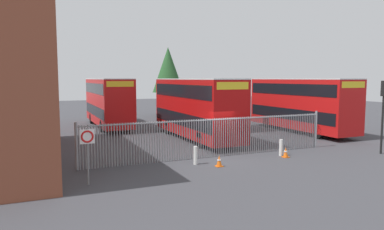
{
  "coord_description": "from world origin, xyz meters",
  "views": [
    {
      "loc": [
        -9.46,
        -17.85,
        4.42
      ],
      "look_at": [
        0.0,
        4.0,
        2.0
      ],
      "focal_mm": 33.63,
      "sensor_mm": 36.0,
      "label": 1
    }
  ],
  "objects_px": {
    "double_decker_bus_far_back": "(205,100)",
    "speed_limit_sign_post": "(87,143)",
    "double_decker_bus_behind_fence_left": "(196,106)",
    "double_decker_bus_near_gate": "(300,103)",
    "bollard_center_front": "(281,148)",
    "double_decker_bus_behind_fence_right": "(108,100)",
    "traffic_cone_mid_forecourt": "(219,161)",
    "traffic_cone_by_gate": "(286,152)",
    "traffic_light_kerbside": "(384,103)",
    "bollard_near_left": "(195,155)"
  },
  "relations": [
    {
      "from": "double_decker_bus_far_back",
      "to": "speed_limit_sign_post",
      "type": "bearing_deg",
      "value": -129.7
    },
    {
      "from": "double_decker_bus_behind_fence_left",
      "to": "double_decker_bus_far_back",
      "type": "xyz_separation_m",
      "value": [
        3.71,
        6.27,
        0.0
      ]
    },
    {
      "from": "double_decker_bus_near_gate",
      "to": "double_decker_bus_far_back",
      "type": "distance_m",
      "value": 8.6
    },
    {
      "from": "bollard_center_front",
      "to": "speed_limit_sign_post",
      "type": "xyz_separation_m",
      "value": [
        -10.9,
        -1.49,
        1.3
      ]
    },
    {
      "from": "double_decker_bus_behind_fence_right",
      "to": "speed_limit_sign_post",
      "type": "relative_size",
      "value": 4.5
    },
    {
      "from": "double_decker_bus_near_gate",
      "to": "double_decker_bus_far_back",
      "type": "xyz_separation_m",
      "value": [
        -5.73,
        6.41,
        0.0
      ]
    },
    {
      "from": "double_decker_bus_behind_fence_right",
      "to": "bollard_center_front",
      "type": "distance_m",
      "value": 18.06
    },
    {
      "from": "double_decker_bus_behind_fence_left",
      "to": "traffic_cone_mid_forecourt",
      "type": "height_order",
      "value": "double_decker_bus_behind_fence_left"
    },
    {
      "from": "bollard_center_front",
      "to": "double_decker_bus_far_back",
      "type": "bearing_deg",
      "value": 83.38
    },
    {
      "from": "double_decker_bus_far_back",
      "to": "traffic_cone_by_gate",
      "type": "bearing_deg",
      "value": -96.41
    },
    {
      "from": "double_decker_bus_behind_fence_left",
      "to": "traffic_cone_mid_forecourt",
      "type": "bearing_deg",
      "value": -105.82
    },
    {
      "from": "double_decker_bus_behind_fence_left",
      "to": "traffic_cone_by_gate",
      "type": "relative_size",
      "value": 18.32
    },
    {
      "from": "traffic_cone_by_gate",
      "to": "traffic_light_kerbside",
      "type": "xyz_separation_m",
      "value": [
        5.79,
        -1.45,
        2.7
      ]
    },
    {
      "from": "bollard_near_left",
      "to": "traffic_cone_mid_forecourt",
      "type": "relative_size",
      "value": 1.61
    },
    {
      "from": "double_decker_bus_behind_fence_right",
      "to": "bollard_center_front",
      "type": "xyz_separation_m",
      "value": [
        6.75,
        -16.64,
        -1.95
      ]
    },
    {
      "from": "bollard_near_left",
      "to": "bollard_center_front",
      "type": "height_order",
      "value": "same"
    },
    {
      "from": "double_decker_bus_behind_fence_right",
      "to": "traffic_cone_by_gate",
      "type": "distance_m",
      "value": 18.48
    },
    {
      "from": "traffic_cone_by_gate",
      "to": "traffic_light_kerbside",
      "type": "height_order",
      "value": "traffic_light_kerbside"
    },
    {
      "from": "double_decker_bus_far_back",
      "to": "bollard_near_left",
      "type": "xyz_separation_m",
      "value": [
        -6.9,
        -13.45,
        -1.95
      ]
    },
    {
      "from": "double_decker_bus_far_back",
      "to": "traffic_light_kerbside",
      "type": "relative_size",
      "value": 2.51
    },
    {
      "from": "double_decker_bus_near_gate",
      "to": "speed_limit_sign_post",
      "type": "height_order",
      "value": "double_decker_bus_near_gate"
    },
    {
      "from": "bollard_near_left",
      "to": "traffic_light_kerbside",
      "type": "relative_size",
      "value": 0.22
    },
    {
      "from": "bollard_near_left",
      "to": "traffic_cone_by_gate",
      "type": "xyz_separation_m",
      "value": [
        5.33,
        -0.5,
        -0.19
      ]
    },
    {
      "from": "double_decker_bus_near_gate",
      "to": "bollard_center_front",
      "type": "relative_size",
      "value": 11.38
    },
    {
      "from": "double_decker_bus_behind_fence_left",
      "to": "speed_limit_sign_post",
      "type": "relative_size",
      "value": 4.5
    },
    {
      "from": "double_decker_bus_near_gate",
      "to": "traffic_cone_by_gate",
      "type": "bearing_deg",
      "value": -134.02
    },
    {
      "from": "traffic_cone_mid_forecourt",
      "to": "speed_limit_sign_post",
      "type": "bearing_deg",
      "value": -174.21
    },
    {
      "from": "double_decker_bus_behind_fence_right",
      "to": "bollard_near_left",
      "type": "relative_size",
      "value": 11.38
    },
    {
      "from": "double_decker_bus_behind_fence_left",
      "to": "double_decker_bus_far_back",
      "type": "distance_m",
      "value": 7.29
    },
    {
      "from": "double_decker_bus_behind_fence_right",
      "to": "traffic_cone_mid_forecourt",
      "type": "height_order",
      "value": "double_decker_bus_behind_fence_right"
    },
    {
      "from": "traffic_cone_by_gate",
      "to": "double_decker_bus_near_gate",
      "type": "bearing_deg",
      "value": 45.98
    },
    {
      "from": "traffic_cone_by_gate",
      "to": "traffic_cone_mid_forecourt",
      "type": "height_order",
      "value": "same"
    },
    {
      "from": "speed_limit_sign_post",
      "to": "traffic_light_kerbside",
      "type": "bearing_deg",
      "value": -1.34
    },
    {
      "from": "traffic_cone_by_gate",
      "to": "traffic_cone_mid_forecourt",
      "type": "bearing_deg",
      "value": -174.83
    },
    {
      "from": "double_decker_bus_behind_fence_right",
      "to": "bollard_near_left",
      "type": "height_order",
      "value": "double_decker_bus_behind_fence_right"
    },
    {
      "from": "double_decker_bus_behind_fence_left",
      "to": "traffic_cone_mid_forecourt",
      "type": "distance_m",
      "value": 8.67
    },
    {
      "from": "double_decker_bus_far_back",
      "to": "bollard_center_front",
      "type": "bearing_deg",
      "value": -96.62
    },
    {
      "from": "double_decker_bus_behind_fence_left",
      "to": "traffic_cone_mid_forecourt",
      "type": "relative_size",
      "value": 18.32
    },
    {
      "from": "bollard_near_left",
      "to": "traffic_cone_by_gate",
      "type": "bearing_deg",
      "value": -5.39
    },
    {
      "from": "double_decker_bus_near_gate",
      "to": "bollard_center_front",
      "type": "bearing_deg",
      "value": -135.73
    },
    {
      "from": "double_decker_bus_near_gate",
      "to": "speed_limit_sign_post",
      "type": "bearing_deg",
      "value": -154.69
    },
    {
      "from": "double_decker_bus_behind_fence_right",
      "to": "double_decker_bus_behind_fence_left",
      "type": "bearing_deg",
      "value": -63.85
    },
    {
      "from": "double_decker_bus_far_back",
      "to": "traffic_cone_by_gate",
      "type": "xyz_separation_m",
      "value": [
        -1.57,
        -13.96,
        -2.13
      ]
    },
    {
      "from": "bollard_near_left",
      "to": "bollard_center_front",
      "type": "xyz_separation_m",
      "value": [
        5.33,
        -0.07,
        0.0
      ]
    },
    {
      "from": "double_decker_bus_behind_fence_right",
      "to": "bollard_center_front",
      "type": "relative_size",
      "value": 11.38
    },
    {
      "from": "double_decker_bus_behind_fence_right",
      "to": "double_decker_bus_far_back",
      "type": "relative_size",
      "value": 1.0
    },
    {
      "from": "double_decker_bus_near_gate",
      "to": "bollard_near_left",
      "type": "relative_size",
      "value": 11.38
    },
    {
      "from": "speed_limit_sign_post",
      "to": "traffic_cone_mid_forecourt",
      "type": "bearing_deg",
      "value": 5.79
    },
    {
      "from": "double_decker_bus_near_gate",
      "to": "traffic_cone_by_gate",
      "type": "height_order",
      "value": "double_decker_bus_near_gate"
    },
    {
      "from": "double_decker_bus_far_back",
      "to": "bollard_center_front",
      "type": "distance_m",
      "value": 13.75
    }
  ]
}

